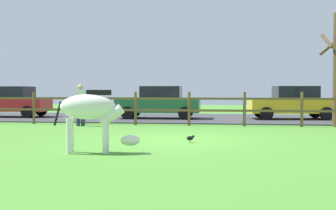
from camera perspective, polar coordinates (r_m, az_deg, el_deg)
ground_plane at (r=12.17m, az=1.14°, el=-4.65°), size 60.00×60.00×0.00m
parking_asphalt at (r=21.40m, az=4.09°, el=-1.75°), size 28.00×7.40×0.05m
paddock_fence at (r=17.09m, az=2.82°, el=-0.17°), size 21.92×0.11×1.35m
zebra at (r=9.71m, az=-10.15°, el=-0.87°), size 1.93×0.66×1.41m
crow_on_grass at (r=11.51m, az=2.99°, el=-4.40°), size 0.21×0.10×0.20m
parked_car_green at (r=20.77m, az=-1.18°, el=0.40°), size 4.03×1.94×1.56m
parked_car_yellow at (r=21.09m, az=16.27°, el=0.35°), size 4.15×2.21×1.56m
parked_car_red at (r=23.43m, az=-20.31°, el=0.45°), size 4.05×1.98×1.56m
visitor_near_fence at (r=17.21m, az=-11.60°, el=0.26°), size 0.37×0.24×1.64m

